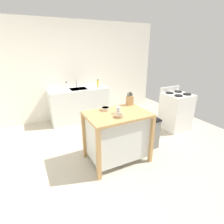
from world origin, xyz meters
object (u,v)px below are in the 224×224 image
at_px(drinking_cup, 118,110).
at_px(bottle_dish_soap, 98,83).
at_px(kitchen_island, 117,134).
at_px(stove, 176,111).
at_px(knife_block, 130,100).
at_px(sink_faucet, 76,84).
at_px(bowl_ceramic_small, 105,109).
at_px(bottle_spray_cleaner, 67,86).
at_px(bowl_stoneware_deep, 119,116).
at_px(trash_bin, 149,133).

xyz_separation_m(drinking_cup, bottle_dish_soap, (0.50, 2.06, 0.02)).
height_order(kitchen_island, stove, stove).
bearing_deg(knife_block, stove, 8.37).
bearing_deg(knife_block, sink_faucet, 102.76).
bearing_deg(bottle_dish_soap, bowl_ceramic_small, -108.93).
bearing_deg(kitchen_island, bowl_ceramic_small, 120.31).
distance_m(knife_block, bottle_spray_cleaner, 2.04).
distance_m(sink_faucet, bottle_dish_soap, 0.58).
bearing_deg(stove, drinking_cup, -165.09).
height_order(kitchen_island, bottle_spray_cleaner, bottle_spray_cleaner).
relative_size(knife_block, sink_faucet, 1.15).
distance_m(knife_block, bottle_dish_soap, 1.77).
relative_size(bowl_stoneware_deep, stove, 0.14).
xyz_separation_m(bowl_ceramic_small, drinking_cup, (0.13, -0.23, 0.03)).
bearing_deg(bowl_ceramic_small, trash_bin, -9.63).
bearing_deg(trash_bin, bowl_stoneware_deep, -164.98).
distance_m(kitchen_island, knife_block, 0.69).
bearing_deg(kitchen_island, drinking_cup, -84.64).
bearing_deg(sink_faucet, bowl_ceramic_small, -92.34).
xyz_separation_m(knife_block, stove, (1.51, 0.22, -0.55)).
height_order(knife_block, sink_faucet, knife_block).
relative_size(bottle_spray_cleaner, stove, 0.20).
height_order(bowl_stoneware_deep, bottle_dish_soap, bottle_dish_soap).
xyz_separation_m(bowl_ceramic_small, stove, (2.05, 0.28, -0.49)).
height_order(bottle_dish_soap, stove, bottle_dish_soap).
bearing_deg(bowl_stoneware_deep, drinking_cup, 64.28).
xyz_separation_m(drinking_cup, bottle_spray_cleaner, (-0.33, 2.20, 0.01)).
distance_m(trash_bin, stove, 1.24).
relative_size(drinking_cup, trash_bin, 0.18).
height_order(kitchen_island, bowl_stoneware_deep, bowl_stoneware_deep).
relative_size(bottle_dish_soap, stove, 0.22).
bearing_deg(bottle_spray_cleaner, sink_faucet, 14.52).
relative_size(drinking_cup, stove, 0.11).
bearing_deg(bowl_stoneware_deep, bottle_dish_soap, 75.51).
distance_m(bowl_ceramic_small, bowl_stoneware_deep, 0.38).
height_order(bottle_spray_cleaner, stove, bottle_spray_cleaner).
bearing_deg(trash_bin, knife_block, 150.23).
bearing_deg(bottle_spray_cleaner, bowl_stoneware_deep, -83.67).
bearing_deg(bowl_ceramic_small, knife_block, 5.86).
bearing_deg(bowl_stoneware_deep, bowl_ceramic_small, 98.67).
relative_size(kitchen_island, bottle_spray_cleaner, 5.28).
height_order(bowl_ceramic_small, bottle_dish_soap, bottle_dish_soap).
relative_size(bowl_stoneware_deep, bottle_spray_cleaner, 0.70).
bearing_deg(drinking_cup, sink_faucet, 91.06).
xyz_separation_m(trash_bin, stove, (1.15, 0.43, 0.14)).
relative_size(bottle_spray_cleaner, bottle_dish_soap, 0.92).
bearing_deg(bowl_stoneware_deep, trash_bin, 15.02).
bearing_deg(trash_bin, sink_faucet, 110.29).
height_order(bowl_stoneware_deep, bottle_spray_cleaner, bottle_spray_cleaner).
distance_m(knife_block, trash_bin, 0.80).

